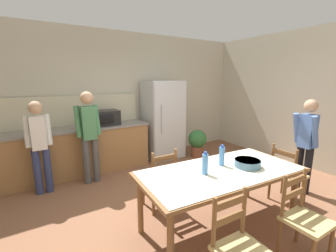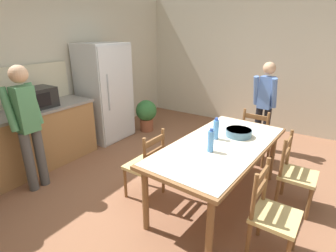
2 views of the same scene
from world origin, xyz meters
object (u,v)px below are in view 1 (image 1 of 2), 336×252
(refrigerator, at_px, (163,120))
(person_at_counter, at_px, (89,133))
(chair_side_far_left, at_px, (160,179))
(potted_plant, at_px, (197,141))
(person_by_table, at_px, (306,141))
(microwave, at_px, (106,118))
(bottle_off_centre, at_px, (222,156))
(serving_bowl, at_px, (247,163))
(chair_head_end, at_px, (287,175))
(person_at_sink, at_px, (39,143))
(chair_side_near_right, at_px, (304,218))
(chair_side_near_left, at_px, (239,249))
(bottle_near_centre, at_px, (205,164))
(dining_table, at_px, (221,176))

(refrigerator, height_order, person_at_counter, refrigerator)
(chair_side_far_left, distance_m, potted_plant, 2.38)
(person_by_table, bearing_deg, microwave, -41.09)
(bottle_off_centre, height_order, person_at_counter, person_at_counter)
(refrigerator, xyz_separation_m, serving_bowl, (-0.41, -2.78, -0.08))
(chair_head_end, distance_m, person_at_sink, 3.91)
(chair_side_near_right, xyz_separation_m, person_by_table, (1.45, 0.77, 0.43))
(refrigerator, xyz_separation_m, chair_head_end, (0.54, -2.77, -0.47))
(chair_side_far_left, xyz_separation_m, chair_side_near_right, (0.81, -1.60, 0.00))
(chair_side_near_left, relative_size, potted_plant, 1.36)
(bottle_near_centre, distance_m, bottle_off_centre, 0.38)
(chair_side_near_left, bearing_deg, chair_side_near_right, -1.92)
(chair_side_near_left, xyz_separation_m, person_by_table, (2.37, 0.71, 0.43))
(serving_bowl, bearing_deg, chair_head_end, 0.55)
(dining_table, xyz_separation_m, bottle_off_centre, (0.11, 0.11, 0.20))
(serving_bowl, bearing_deg, person_at_sink, 133.55)
(dining_table, relative_size, potted_plant, 3.14)
(bottle_near_centre, bearing_deg, bottle_off_centre, 14.96)
(microwave, bearing_deg, chair_side_near_right, -74.17)
(refrigerator, height_order, potted_plant, refrigerator)
(bottle_off_centre, height_order, potted_plant, bottle_off_centre)
(microwave, bearing_deg, chair_side_near_left, -88.67)
(microwave, xyz_separation_m, chair_side_far_left, (0.18, -1.90, -0.65))
(chair_head_end, bearing_deg, refrigerator, 12.24)
(person_at_sink, bearing_deg, refrigerator, -79.52)
(chair_side_near_left, relative_size, person_at_counter, 0.55)
(dining_table, distance_m, chair_side_near_left, 0.94)
(microwave, distance_m, potted_plant, 2.22)
(dining_table, xyz_separation_m, person_at_counter, (-1.06, 2.18, 0.23))
(chair_head_end, relative_size, chair_side_near_right, 1.00)
(chair_side_near_right, bearing_deg, chair_side_far_left, 117.86)
(chair_head_end, height_order, chair_side_near_left, same)
(microwave, bearing_deg, person_at_sink, -158.16)
(bottle_off_centre, xyz_separation_m, person_at_sink, (-1.94, 2.09, -0.05))
(serving_bowl, height_order, person_by_table, person_by_table)
(bottle_off_centre, height_order, person_by_table, person_by_table)
(refrigerator, bearing_deg, bottle_near_centre, -110.88)
(chair_side_far_left, xyz_separation_m, person_at_counter, (-0.65, 1.38, 0.49))
(chair_side_far_left, height_order, person_at_counter, person_at_counter)
(dining_table, distance_m, person_at_counter, 2.44)
(chair_side_near_left, xyz_separation_m, person_at_counter, (-0.55, 2.93, 0.49))
(serving_bowl, height_order, chair_side_far_left, chair_side_far_left)
(chair_side_near_right, distance_m, person_by_table, 1.70)
(chair_head_end, bearing_deg, potted_plant, -2.94)
(refrigerator, distance_m, chair_side_far_left, 2.27)
(bottle_near_centre, distance_m, chair_head_end, 1.63)
(person_by_table, bearing_deg, person_at_sink, -24.09)
(dining_table, bearing_deg, bottle_off_centre, 46.04)
(dining_table, height_order, person_at_counter, person_at_counter)
(dining_table, height_order, bottle_off_centre, bottle_off_centre)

